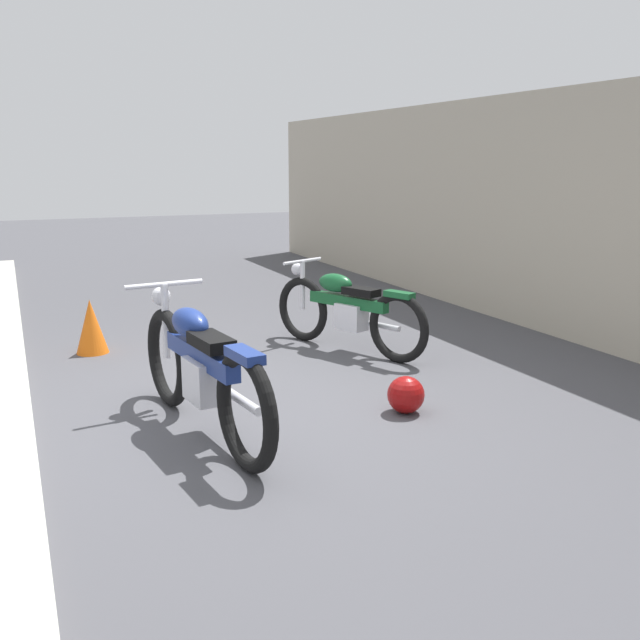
# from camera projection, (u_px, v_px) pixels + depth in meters

# --- Properties ---
(ground_plane) EXTENTS (40.00, 40.00, 0.00)m
(ground_plane) POSITION_uv_depth(u_px,v_px,m) (220.00, 412.00, 5.54)
(ground_plane) COLOR #47474C
(building_wall) EXTENTS (18.00, 0.30, 2.66)m
(building_wall) POSITION_uv_depth(u_px,v_px,m) (639.00, 221.00, 6.89)
(building_wall) COLOR #B2A893
(building_wall) RESTS_ON ground_plane
(curb_strip) EXTENTS (18.00, 0.24, 0.12)m
(curb_strip) POSITION_uv_depth(u_px,v_px,m) (16.00, 433.00, 4.96)
(curb_strip) COLOR #B7B2A8
(curb_strip) RESTS_ON ground_plane
(helmet) EXTENTS (0.29, 0.29, 0.29)m
(helmet) POSITION_uv_depth(u_px,v_px,m) (406.00, 395.00, 5.50)
(helmet) COLOR maroon
(helmet) RESTS_ON ground_plane
(traffic_cone) EXTENTS (0.32, 0.32, 0.55)m
(traffic_cone) POSITION_uv_depth(u_px,v_px,m) (91.00, 326.00, 7.18)
(traffic_cone) COLOR orange
(traffic_cone) RESTS_ON ground_plane
(motorcycle_green) EXTENTS (1.84, 0.95, 0.88)m
(motorcycle_green) POSITION_uv_depth(u_px,v_px,m) (347.00, 310.00, 7.24)
(motorcycle_green) COLOR black
(motorcycle_green) RESTS_ON ground_plane
(motorcycle_blue) EXTENTS (2.21, 0.65, 0.99)m
(motorcycle_blue) POSITION_uv_depth(u_px,v_px,m) (201.00, 368.00, 5.02)
(motorcycle_blue) COLOR black
(motorcycle_blue) RESTS_ON ground_plane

